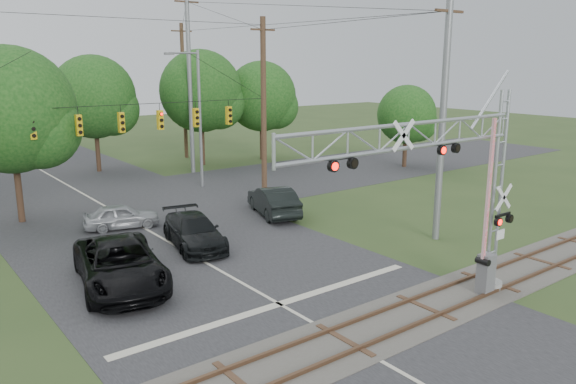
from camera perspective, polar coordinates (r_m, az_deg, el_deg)
ground at (r=17.46m, az=10.45°, el=-17.14°), size 160.00×160.00×0.00m
road_main at (r=24.56m, az=-7.20°, el=-7.82°), size 14.00×90.00×0.02m
road_cross at (r=36.85m, az=-18.28°, el=-1.28°), size 90.00×12.00×0.02m
railroad_track at (r=18.66m, az=5.76°, el=-14.77°), size 90.00×3.20×0.17m
crossing_gantry at (r=19.86m, az=15.80°, el=1.07°), size 11.04×0.99×7.75m
traffic_signal_span at (r=32.50m, az=-15.15°, el=7.29°), size 19.34×0.36×11.50m
pickup_black at (r=23.34m, az=-16.71°, el=-7.05°), size 4.32×7.08×1.83m
car_dark at (r=27.46m, az=-9.53°, el=-3.97°), size 3.18×5.59×1.53m
sedan_silver at (r=31.37m, az=-16.57°, el=-2.37°), size 4.19×2.48×1.34m
suv_dark at (r=32.67m, az=-1.49°, el=-0.89°), size 3.30×5.45×1.70m
streetlight at (r=39.82m, az=-9.20°, el=8.01°), size 2.54×0.26×9.52m
utility_poles at (r=36.32m, az=-15.67°, el=8.91°), size 26.76×30.36×13.88m
treeline at (r=43.10m, az=-25.22°, el=8.18°), size 56.25×23.79×10.07m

